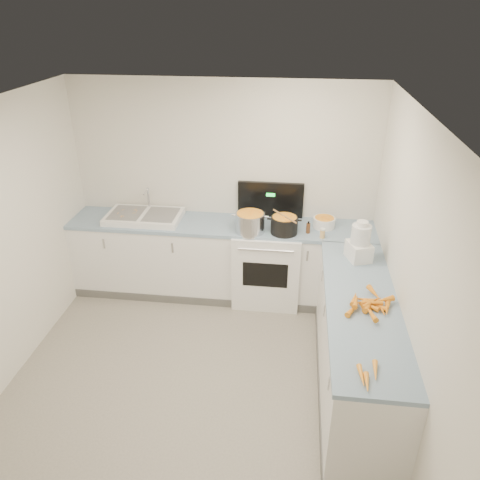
# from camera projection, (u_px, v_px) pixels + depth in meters

# --- Properties ---
(floor) EXTENTS (3.50, 4.00, 0.00)m
(floor) POSITION_uv_depth(u_px,v_px,m) (193.00, 394.00, 4.28)
(floor) COLOR gray
(floor) RESTS_ON ground
(ceiling) EXTENTS (3.50, 4.00, 0.00)m
(ceiling) POSITION_uv_depth(u_px,v_px,m) (176.00, 120.00, 3.14)
(ceiling) COLOR silver
(ceiling) RESTS_ON ground
(wall_back) EXTENTS (3.50, 0.00, 2.50)m
(wall_back) POSITION_uv_depth(u_px,v_px,m) (224.00, 189.00, 5.48)
(wall_back) COLOR silver
(wall_back) RESTS_ON ground
(wall_right) EXTENTS (0.00, 4.00, 2.50)m
(wall_right) POSITION_uv_depth(u_px,v_px,m) (413.00, 293.00, 3.52)
(wall_right) COLOR silver
(wall_right) RESTS_ON ground
(counter_back) EXTENTS (3.50, 0.62, 0.94)m
(counter_back) POSITION_uv_depth(u_px,v_px,m) (221.00, 259.00, 5.57)
(counter_back) COLOR white
(counter_back) RESTS_ON ground
(counter_right) EXTENTS (0.62, 2.20, 0.94)m
(counter_right) POSITION_uv_depth(u_px,v_px,m) (357.00, 345.00, 4.17)
(counter_right) COLOR white
(counter_right) RESTS_ON ground
(stove) EXTENTS (0.76, 0.65, 1.36)m
(stove) POSITION_uv_depth(u_px,v_px,m) (267.00, 262.00, 5.49)
(stove) COLOR white
(stove) RESTS_ON ground
(sink) EXTENTS (0.86, 0.52, 0.31)m
(sink) POSITION_uv_depth(u_px,v_px,m) (144.00, 216.00, 5.44)
(sink) COLOR white
(sink) RESTS_ON counter_back
(steel_pot) EXTENTS (0.35, 0.35, 0.24)m
(steel_pot) POSITION_uv_depth(u_px,v_px,m) (250.00, 223.00, 5.13)
(steel_pot) COLOR silver
(steel_pot) RESTS_ON stove
(black_pot) EXTENTS (0.35, 0.35, 0.21)m
(black_pot) POSITION_uv_depth(u_px,v_px,m) (284.00, 226.00, 5.10)
(black_pot) COLOR black
(black_pot) RESTS_ON stove
(wooden_spoon) EXTENTS (0.27, 0.33, 0.02)m
(wooden_spoon) POSITION_uv_depth(u_px,v_px,m) (285.00, 216.00, 5.05)
(wooden_spoon) COLOR #AD7A47
(wooden_spoon) RESTS_ON black_pot
(mixing_bowl) EXTENTS (0.27, 0.27, 0.11)m
(mixing_bowl) POSITION_uv_depth(u_px,v_px,m) (324.00, 222.00, 5.24)
(mixing_bowl) COLOR white
(mixing_bowl) RESTS_ON counter_back
(extract_bottle) EXTENTS (0.05, 0.05, 0.11)m
(extract_bottle) POSITION_uv_depth(u_px,v_px,m) (308.00, 228.00, 5.11)
(extract_bottle) COLOR #593319
(extract_bottle) RESTS_ON counter_back
(spice_jar) EXTENTS (0.05, 0.05, 0.09)m
(spice_jar) POSITION_uv_depth(u_px,v_px,m) (322.00, 234.00, 5.01)
(spice_jar) COLOR #E5B266
(spice_jar) RESTS_ON counter_back
(food_processor) EXTENTS (0.27, 0.30, 0.41)m
(food_processor) POSITION_uv_depth(u_px,v_px,m) (360.00, 243.00, 4.54)
(food_processor) COLOR white
(food_processor) RESTS_ON counter_right
(carrot_pile) EXTENTS (0.43, 0.50, 0.08)m
(carrot_pile) POSITION_uv_depth(u_px,v_px,m) (370.00, 304.00, 3.88)
(carrot_pile) COLOR orange
(carrot_pile) RESTS_ON counter_right
(peeled_carrots) EXTENTS (0.16, 0.30, 0.04)m
(peeled_carrots) POSITION_uv_depth(u_px,v_px,m) (368.00, 376.00, 3.15)
(peeled_carrots) COLOR orange
(peeled_carrots) RESTS_ON counter_right
(peelings) EXTENTS (0.21, 0.26, 0.01)m
(peelings) POSITION_uv_depth(u_px,v_px,m) (127.00, 213.00, 5.43)
(peelings) COLOR tan
(peelings) RESTS_ON sink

